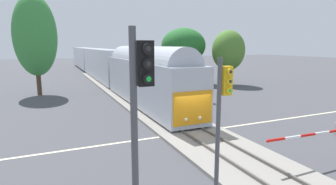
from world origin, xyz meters
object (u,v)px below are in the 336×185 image
object	(u,v)px
commuter_train	(102,63)
crossing_gate_near	(334,132)
traffic_signal_far_side	(197,66)
oak_behind_train	(35,36)
traffic_signal_median	(222,107)
traffic_signal_near_left	(140,117)
oak_far_right	(183,46)
maple_right_background	(228,50)

from	to	relation	value
commuter_train	crossing_gate_near	size ratio (longest dim) A/B	12.28
traffic_signal_far_side	oak_behind_train	size ratio (longest dim) A/B	0.47
commuter_train	traffic_signal_median	size ratio (longest dim) A/B	12.68
traffic_signal_far_side	traffic_signal_near_left	bearing A→B (deg)	-122.97
commuter_train	traffic_signal_near_left	world-z (taller)	traffic_signal_near_left
commuter_train	traffic_signal_near_left	size ratio (longest dim) A/B	10.97
traffic_signal_far_side	traffic_signal_median	size ratio (longest dim) A/B	1.01
traffic_signal_near_left	oak_far_right	world-z (taller)	oak_far_right
maple_right_background	commuter_train	bearing A→B (deg)	137.95
crossing_gate_near	maple_right_background	size ratio (longest dim) A/B	0.70
commuter_train	crossing_gate_near	world-z (taller)	commuter_train
maple_right_background	oak_behind_train	world-z (taller)	oak_behind_train
commuter_train	crossing_gate_near	xyz separation A→B (m)	(4.39, -37.04, -1.33)
crossing_gate_near	traffic_signal_median	world-z (taller)	traffic_signal_median
traffic_signal_median	oak_far_right	bearing A→B (deg)	65.66
traffic_signal_median	traffic_signal_far_side	bearing A→B (deg)	63.03
oak_far_right	oak_behind_train	xyz separation A→B (m)	(-19.35, -2.27, 1.12)
oak_far_right	oak_behind_train	size ratio (longest dim) A/B	0.73
oak_far_right	maple_right_background	world-z (taller)	oak_far_right
traffic_signal_median	oak_behind_train	world-z (taller)	oak_behind_train
oak_far_right	oak_behind_train	world-z (taller)	oak_behind_train
crossing_gate_near	maple_right_background	distance (m)	26.01
commuter_train	oak_far_right	distance (m)	14.09
traffic_signal_far_side	oak_behind_train	xyz separation A→B (m)	(-15.02, 9.39, 3.09)
traffic_signal_near_left	oak_far_right	size ratio (longest dim) A/B	0.75
traffic_signal_far_side	traffic_signal_median	distance (m)	18.74
oak_far_right	oak_behind_train	distance (m)	19.51
commuter_train	traffic_signal_far_side	bearing A→B (deg)	-74.67
traffic_signal_near_left	oak_behind_train	size ratio (longest dim) A/B	0.54
crossing_gate_near	traffic_signal_median	size ratio (longest dim) A/B	1.03
traffic_signal_median	traffic_signal_near_left	bearing A→B (deg)	-151.28
traffic_signal_near_left	oak_behind_train	distance (m)	28.34
commuter_train	maple_right_background	world-z (taller)	maple_right_background
commuter_train	crossing_gate_near	distance (m)	37.33
commuter_train	maple_right_background	bearing A→B (deg)	-42.05
crossing_gate_near	oak_behind_train	world-z (taller)	oak_behind_train
commuter_train	traffic_signal_median	xyz separation A→B (m)	(-2.72, -37.78, 0.75)
crossing_gate_near	traffic_signal_far_side	distance (m)	16.16
traffic_signal_near_left	maple_right_background	xyz separation A→B (m)	(21.38, 26.20, 0.83)
commuter_train	oak_far_right	size ratio (longest dim) A/B	8.19
oak_behind_train	traffic_signal_far_side	bearing A→B (deg)	-32.02
traffic_signal_median	maple_right_background	world-z (taller)	maple_right_background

